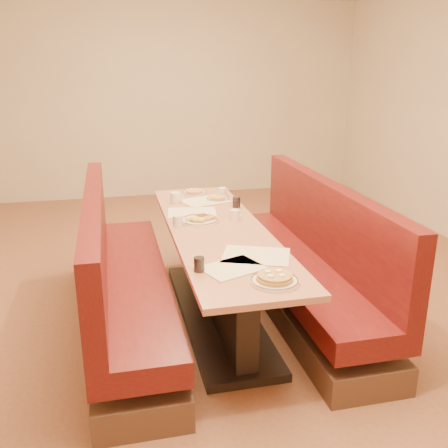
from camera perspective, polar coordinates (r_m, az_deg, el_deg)
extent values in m
plane|color=#9E6647|center=(4.04, -0.71, -10.60)|extent=(8.00, 8.00, 0.00)
cube|color=beige|center=(7.52, -7.52, 13.78)|extent=(6.00, 0.04, 2.80)
cube|color=black|center=(4.02, -0.71, -10.23)|extent=(0.55, 1.88, 0.06)
cube|color=black|center=(3.88, -0.73, -6.00)|extent=(0.15, 1.75, 0.71)
cube|color=#CA755D|center=(3.74, -0.75, -0.75)|extent=(0.70, 2.50, 0.04)
cube|color=#4C3326|center=(3.92, -10.55, -10.22)|extent=(0.55, 2.50, 0.20)
cube|color=#601710|center=(3.80, -10.78, -6.63)|extent=(0.55, 2.50, 0.16)
cube|color=#601710|center=(3.66, -14.48, -1.44)|extent=(0.12, 2.50, 0.60)
cube|color=#4C3326|center=(4.17, 8.47, -8.28)|extent=(0.55, 2.50, 0.20)
cube|color=#601710|center=(4.06, 8.65, -4.86)|extent=(0.55, 2.50, 0.16)
cube|color=#601710|center=(4.01, 11.75, 0.46)|extent=(0.12, 2.50, 0.60)
cube|color=beige|center=(3.02, 0.97, -5.00)|extent=(0.43, 0.38, 0.00)
cube|color=beige|center=(3.21, 3.68, -3.59)|extent=(0.51, 0.45, 0.00)
cube|color=beige|center=(4.12, -3.68, 1.34)|extent=(0.43, 0.35, 0.00)
cube|color=beige|center=(4.46, -2.22, 2.66)|extent=(0.46, 0.40, 0.00)
cylinder|color=white|center=(2.84, 5.79, -6.54)|extent=(0.28, 0.28, 0.02)
torus|color=brown|center=(2.84, 5.80, -6.38)|extent=(0.28, 0.28, 0.01)
cylinder|color=#AF7C3E|center=(2.83, 5.81, -6.19)|extent=(0.21, 0.21, 0.02)
cylinder|color=#AF7C3E|center=(2.82, 5.82, -5.88)|extent=(0.20, 0.20, 0.02)
cylinder|color=#FAE2A3|center=(2.86, 6.26, -5.33)|extent=(0.04, 0.04, 0.01)
cylinder|color=#FAE2A3|center=(2.84, 5.02, -5.44)|extent=(0.04, 0.04, 0.01)
cylinder|color=#FAE2A3|center=(2.78, 5.38, -5.95)|extent=(0.04, 0.04, 0.01)
cylinder|color=#FAE2A3|center=(2.80, 6.64, -5.83)|extent=(0.04, 0.04, 0.01)
cylinder|color=white|center=(3.88, -2.84, 0.38)|extent=(0.30, 0.30, 0.02)
torus|color=brown|center=(3.88, -2.84, 0.51)|extent=(0.29, 0.29, 0.01)
ellipsoid|color=yellow|center=(3.83, -3.32, 0.58)|extent=(0.07, 0.07, 0.04)
ellipsoid|color=yellow|center=(3.82, -2.61, 0.50)|extent=(0.06, 0.06, 0.04)
ellipsoid|color=yellow|center=(3.86, -3.87, 0.63)|extent=(0.06, 0.06, 0.03)
cylinder|color=brown|center=(3.91, -2.55, 0.86)|extent=(0.10, 0.08, 0.02)
cylinder|color=brown|center=(3.94, -2.81, 0.97)|extent=(0.10, 0.08, 0.02)
cube|color=#E28F46|center=(3.88, -1.77, 0.67)|extent=(0.11, 0.10, 0.02)
cylinder|color=white|center=(4.51, -0.74, 2.88)|extent=(0.20, 0.20, 0.02)
torus|color=brown|center=(4.51, -0.74, 2.97)|extent=(0.20, 0.20, 0.01)
cylinder|color=#DE8F4E|center=(4.50, -0.74, 3.08)|extent=(0.14, 0.14, 0.02)
ellipsoid|color=yellow|center=(4.51, -1.10, 3.20)|extent=(0.04, 0.04, 0.02)
cylinder|color=white|center=(4.72, -3.40, 3.57)|extent=(0.24, 0.24, 0.02)
torus|color=brown|center=(4.72, -3.40, 3.67)|extent=(0.24, 0.24, 0.01)
cylinder|color=#DE8F4E|center=(4.72, -3.40, 3.79)|extent=(0.17, 0.17, 0.02)
ellipsoid|color=yellow|center=(4.73, -3.80, 3.92)|extent=(0.05, 0.05, 0.02)
cylinder|color=white|center=(3.93, 1.23, 1.07)|extent=(0.07, 0.07, 0.08)
torus|color=white|center=(3.95, 1.71, 1.16)|extent=(0.06, 0.03, 0.06)
cylinder|color=black|center=(3.92, 1.23, 1.55)|extent=(0.06, 0.06, 0.01)
cylinder|color=white|center=(3.80, -5.29, 0.40)|extent=(0.07, 0.07, 0.08)
torus|color=white|center=(3.79, -4.69, 0.40)|extent=(0.06, 0.02, 0.06)
cylinder|color=black|center=(3.79, -5.31, 0.90)|extent=(0.06, 0.06, 0.01)
cylinder|color=white|center=(4.63, -0.19, 3.70)|extent=(0.07, 0.07, 0.08)
torus|color=white|center=(4.65, 0.24, 3.75)|extent=(0.06, 0.03, 0.06)
cylinder|color=black|center=(4.62, -0.19, 4.10)|extent=(0.06, 0.06, 0.01)
cylinder|color=white|center=(4.43, -5.60, 3.03)|extent=(0.09, 0.09, 0.09)
torus|color=white|center=(4.45, -5.05, 3.11)|extent=(0.07, 0.03, 0.07)
cylinder|color=black|center=(4.42, -5.62, 3.53)|extent=(0.07, 0.07, 0.01)
cylinder|color=black|center=(2.97, -2.86, -4.64)|extent=(0.06, 0.06, 0.09)
cylinder|color=silver|center=(2.97, -2.86, -4.62)|extent=(0.06, 0.06, 0.09)
cylinder|color=black|center=(4.27, 1.43, 2.53)|extent=(0.06, 0.06, 0.09)
cylinder|color=silver|center=(4.27, 1.43, 2.55)|extent=(0.07, 0.07, 0.09)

